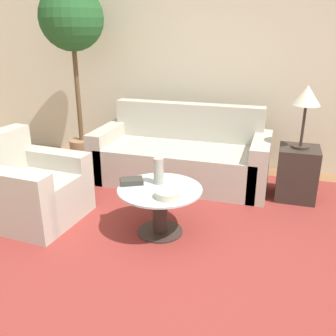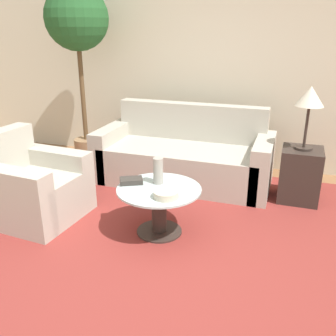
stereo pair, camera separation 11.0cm
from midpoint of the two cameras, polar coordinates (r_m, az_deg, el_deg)
ground_plane at (r=3.07m, az=-4.26°, el=-15.15°), size 14.00×14.00×0.00m
wall_back at (r=5.08m, az=6.46°, el=15.03°), size 10.00×0.06×2.60m
rug at (r=3.54m, az=-2.10°, el=-9.70°), size 3.76×3.49×0.01m
sofa_main at (r=4.61m, az=1.49°, el=1.74°), size 2.08×0.91×0.90m
armchair at (r=3.92m, az=-21.12°, el=-3.24°), size 0.89×0.88×0.87m
coffee_table at (r=3.40m, az=-2.16°, el=-5.57°), size 0.76×0.76×0.45m
side_table at (r=4.31m, az=18.36°, el=-0.78°), size 0.42×0.42×0.59m
table_lamp at (r=4.09m, az=19.66°, el=9.93°), size 0.28×0.28×0.66m
potted_plant at (r=5.03m, az=-15.01°, el=19.66°), size 0.79×0.79×2.29m
vase at (r=3.39m, az=-2.37°, el=-0.46°), size 0.09×0.09×0.24m
bowl at (r=3.15m, az=-1.05°, el=-4.03°), size 0.22×0.22×0.06m
book_stack at (r=3.44m, az=-6.50°, el=-2.01°), size 0.25×0.22×0.05m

